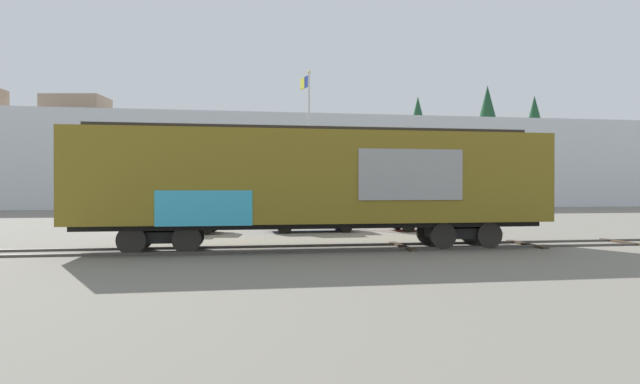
% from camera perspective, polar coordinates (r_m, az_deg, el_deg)
% --- Properties ---
extents(ground_plane, '(260.00, 260.00, 0.00)m').
position_cam_1_polar(ground_plane, '(17.63, -3.87, -6.43)').
color(ground_plane, slate).
extents(track, '(60.01, 2.70, 0.08)m').
position_cam_1_polar(track, '(17.87, 1.95, -6.21)').
color(track, '#4C4742').
rests_on(track, ground_plane).
extents(freight_car, '(16.14, 2.86, 4.24)m').
position_cam_1_polar(freight_car, '(17.63, -0.36, 1.40)').
color(freight_car, olive).
rests_on(freight_car, ground_plane).
extents(flagpole, '(0.47, 1.28, 9.07)m').
position_cam_1_polar(flagpole, '(30.46, -1.37, 6.86)').
color(flagpole, silver).
rests_on(flagpole, ground_plane).
extents(hillside, '(133.52, 41.83, 14.68)m').
position_cam_1_polar(hillside, '(73.16, -7.65, 2.68)').
color(hillside, silver).
rests_on(hillside, ground_plane).
extents(parked_car_white, '(4.80, 2.35, 1.70)m').
position_cam_1_polar(parked_car_white, '(24.71, -16.02, -2.47)').
color(parked_car_white, silver).
rests_on(parked_car_white, ground_plane).
extents(parked_car_blue, '(4.32, 2.12, 1.82)m').
position_cam_1_polar(parked_car_blue, '(24.72, -0.98, -2.38)').
color(parked_car_blue, navy).
rests_on(parked_car_blue, ground_plane).
extents(parked_car_red, '(4.32, 1.96, 1.63)m').
position_cam_1_polar(parked_car_red, '(26.05, 12.19, -2.41)').
color(parked_car_red, '#B21E1E').
rests_on(parked_car_red, ground_plane).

